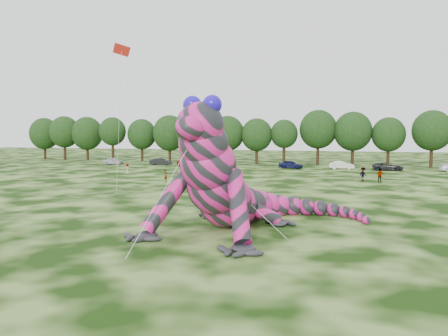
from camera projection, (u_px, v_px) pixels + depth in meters
ground at (152, 225)px, 29.62m from camera, size 240.00×240.00×0.00m
inflatable_gecko at (233, 163)px, 29.05m from camera, size 17.54×19.59×8.48m
flying_kite at (121, 60)px, 39.07m from camera, size 2.83×2.58×14.34m
tree_0 at (45, 139)px, 100.70m from camera, size 6.91×6.22×9.51m
tree_1 at (65, 138)px, 97.89m from camera, size 6.74×6.07×9.81m
tree_2 at (87, 138)px, 97.15m from camera, size 7.04×6.34×9.64m
tree_3 at (113, 139)px, 93.58m from camera, size 5.81×5.23×9.44m
tree_4 at (142, 140)px, 93.54m from camera, size 6.22×5.60×9.06m
tree_5 at (170, 139)px, 91.50m from camera, size 7.16×6.44×9.80m
tree_6 at (192, 140)px, 88.34m from camera, size 6.52×5.86×9.49m
tree_7 at (228, 140)px, 86.45m from camera, size 6.68×6.01×9.48m
tree_8 at (257, 141)px, 85.08m from camera, size 6.14×5.53×8.94m
tree_9 at (284, 142)px, 84.02m from camera, size 5.27×4.74×8.68m
tree_10 at (318, 137)px, 83.43m from camera, size 7.09×6.38×10.50m
tree_11 at (353, 139)px, 81.37m from camera, size 7.01×6.31×10.07m
tree_12 at (388, 142)px, 79.31m from camera, size 5.99×5.39×8.97m
tree_13 at (432, 139)px, 76.76m from camera, size 6.83×6.15×10.13m
car_0 at (113, 161)px, 83.98m from camera, size 4.10×1.86×1.36m
car_1 at (161, 162)px, 82.49m from camera, size 4.19×1.88×1.34m
car_2 at (192, 163)px, 78.70m from camera, size 5.73×3.39×1.50m
car_3 at (222, 164)px, 76.51m from camera, size 4.90×2.44×1.37m
car_4 at (291, 164)px, 75.03m from camera, size 4.37×2.39×1.41m
car_5 at (342, 165)px, 73.90m from camera, size 4.31×1.87×1.38m
car_6 at (388, 167)px, 71.07m from camera, size 4.90×2.41×1.34m
spectator_2 at (363, 174)px, 55.92m from camera, size 1.28×1.29×1.79m
spectator_4 at (127, 169)px, 64.63m from camera, size 0.82×0.57×1.60m
spectator_0 at (166, 176)px, 54.94m from camera, size 0.47×0.63×1.59m
spectator_3 at (380, 176)px, 54.33m from camera, size 1.10×0.67×1.75m
spectator_5 at (233, 181)px, 48.27m from camera, size 1.23×1.61×1.70m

